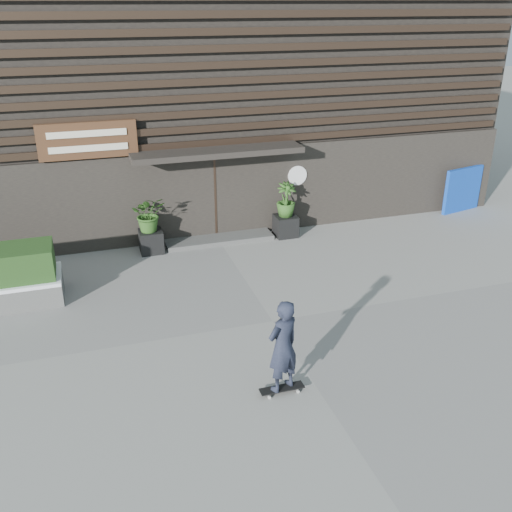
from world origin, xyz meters
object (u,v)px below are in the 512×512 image
object	(u,v)px
planter_pot_left	(151,241)
planter_pot_right	(285,226)
blue_tarp	(463,190)
skateboarder	(283,347)

from	to	relation	value
planter_pot_left	planter_pot_right	size ratio (longest dim) A/B	1.00
planter_pot_left	planter_pot_right	world-z (taller)	same
planter_pot_left	planter_pot_right	xyz separation A→B (m)	(3.80, 0.00, 0.00)
planter_pot_left	blue_tarp	xyz separation A→B (m)	(9.83, 0.30, 0.40)
planter_pot_right	planter_pot_left	bearing A→B (deg)	180.00
planter_pot_left	skateboarder	xyz separation A→B (m)	(1.27, -6.70, 0.63)
planter_pot_right	skateboarder	bearing A→B (deg)	-110.65
skateboarder	planter_pot_left	bearing A→B (deg)	100.76
skateboarder	blue_tarp	bearing A→B (deg)	39.28
planter_pot_left	skateboarder	world-z (taller)	skateboarder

